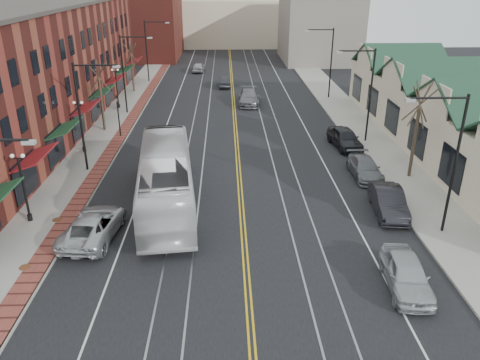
{
  "coord_description": "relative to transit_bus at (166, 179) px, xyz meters",
  "views": [
    {
      "loc": [
        -0.95,
        -17.19,
        13.75
      ],
      "look_at": [
        -0.1,
        9.41,
        2.0
      ],
      "focal_mm": 35.0,
      "sensor_mm": 36.0,
      "label": 1
    }
  ],
  "objects": [
    {
      "name": "backdrop_right",
      "position": [
        19.78,
        54.9,
        3.64
      ],
      "size": [
        12.0,
        16.0,
        11.0
      ],
      "primitive_type": "cube",
      "color": "slate",
      "rests_on": "ground"
    },
    {
      "name": "sidewalk_right",
      "position": [
        16.78,
        9.9,
        -1.79
      ],
      "size": [
        4.0,
        120.0,
        0.15
      ],
      "primitive_type": "cube",
      "color": "gray",
      "rests_on": "ground"
    },
    {
      "name": "distant_car_left",
      "position": [
        3.78,
        34.51,
        -1.16
      ],
      "size": [
        1.49,
        4.25,
        1.4
      ],
      "primitive_type": "imported",
      "rotation": [
        0.0,
        0.0,
        3.14
      ],
      "color": "#212327",
      "rests_on": "ground"
    },
    {
      "name": "parked_car_b",
      "position": [
        13.9,
        -1.58,
        -1.07
      ],
      "size": [
        2.15,
        4.98,
        1.59
      ],
      "primitive_type": "imported",
      "rotation": [
        0.0,
        0.0,
        -0.1
      ],
      "color": "black",
      "rests_on": "ground"
    },
    {
      "name": "streetlight_l_2",
      "position": [
        -6.27,
        21.9,
        3.16
      ],
      "size": [
        3.33,
        0.25,
        8.0
      ],
      "color": "black",
      "rests_on": "sidewalk_left"
    },
    {
      "name": "tree_right_mid",
      "position": [
        17.28,
        3.9,
        1.89
      ],
      "size": [
        1.9,
        1.46,
        6.93
      ],
      "color": "#382B21",
      "rests_on": "sidewalk_right"
    },
    {
      "name": "lamppost_l_2",
      "position": [
        -8.02,
        9.9,
        0.34
      ],
      "size": [
        0.84,
        0.28,
        4.27
      ],
      "color": "black",
      "rests_on": "sidewalk_left"
    },
    {
      "name": "traffic_signal",
      "position": [
        -5.82,
        13.9,
        0.49
      ],
      "size": [
        0.18,
        0.15,
        3.8
      ],
      "color": "black",
      "rests_on": "sidewalk_left"
    },
    {
      "name": "manhole_mid",
      "position": [
        -6.42,
        -7.1,
        -1.7
      ],
      "size": [
        0.6,
        0.6,
        0.02
      ],
      "primitive_type": "cylinder",
      "color": "#592D19",
      "rests_on": "sidewalk_left"
    },
    {
      "name": "parked_car_a",
      "position": [
        12.28,
        -9.16,
        -1.09
      ],
      "size": [
        2.23,
        4.7,
        1.55
      ],
      "primitive_type": "imported",
      "rotation": [
        0.0,
        0.0,
        -0.09
      ],
      "color": "#B1B4B9",
      "rests_on": "ground"
    },
    {
      "name": "building_left",
      "position": [
        -14.22,
        16.9,
        3.64
      ],
      "size": [
        10.0,
        50.0,
        11.0
      ],
      "primitive_type": "cube",
      "color": "maroon",
      "rests_on": "ground"
    },
    {
      "name": "backdrop_mid",
      "position": [
        4.78,
        74.9,
        2.64
      ],
      "size": [
        22.0,
        14.0,
        9.0
      ],
      "primitive_type": "cube",
      "color": "beige",
      "rests_on": "ground"
    },
    {
      "name": "building_right",
      "position": [
        22.78,
        9.9,
        0.44
      ],
      "size": [
        8.0,
        36.0,
        4.6
      ],
      "primitive_type": "cube",
      "color": "beige",
      "rests_on": "ground"
    },
    {
      "name": "streetlight_l_1",
      "position": [
        -6.27,
        5.9,
        3.16
      ],
      "size": [
        3.33,
        0.25,
        8.0
      ],
      "color": "black",
      "rests_on": "sidewalk_left"
    },
    {
      "name": "ground",
      "position": [
        4.78,
        -10.1,
        -1.86
      ],
      "size": [
        160.0,
        160.0,
        0.0
      ],
      "primitive_type": "plane",
      "color": "black",
      "rests_on": "ground"
    },
    {
      "name": "streetlight_r_2",
      "position": [
        15.83,
        27.9,
        3.16
      ],
      "size": [
        3.33,
        0.25,
        8.0
      ],
      "color": "black",
      "rests_on": "sidewalk_right"
    },
    {
      "name": "tree_left_far",
      "position": [
        -7.72,
        31.9,
        1.41
      ],
      "size": [
        1.66,
        1.28,
        6.02
      ],
      "color": "#382B21",
      "rests_on": "sidewalk_left"
    },
    {
      "name": "manhole_far",
      "position": [
        -6.42,
        -2.1,
        -1.7
      ],
      "size": [
        0.6,
        0.6,
        0.02
      ],
      "primitive_type": "cylinder",
      "color": "#592D19",
      "rests_on": "sidewalk_left"
    },
    {
      "name": "sidewalk_left",
      "position": [
        -7.22,
        9.9,
        -1.79
      ],
      "size": [
        4.0,
        120.0,
        0.15
      ],
      "primitive_type": "cube",
      "color": "gray",
      "rests_on": "ground"
    },
    {
      "name": "transit_bus",
      "position": [
        0.0,
        0.0,
        0.0
      ],
      "size": [
        4.59,
        13.63,
        3.72
      ],
      "primitive_type": "imported",
      "rotation": [
        0.0,
        0.0,
        3.25
      ],
      "color": "white",
      "rests_on": "ground"
    },
    {
      "name": "parked_suv",
      "position": [
        -3.7,
        -4.0,
        -1.09
      ],
      "size": [
        3.15,
        5.83,
        1.55
      ],
      "primitive_type": "imported",
      "rotation": [
        0.0,
        0.0,
        3.04
      ],
      "color": "#B8BCC0",
      "rests_on": "ground"
    },
    {
      "name": "streetlight_r_1",
      "position": [
        15.83,
        11.9,
        3.16
      ],
      "size": [
        3.33,
        0.25,
        8.0
      ],
      "color": "black",
      "rests_on": "sidewalk_right"
    },
    {
      "name": "streetlight_l_3",
      "position": [
        -6.27,
        37.9,
        3.16
      ],
      "size": [
        3.33,
        0.25,
        8.0
      ],
      "color": "black",
      "rests_on": "sidewalk_left"
    },
    {
      "name": "distant_car_right",
      "position": [
        6.53,
        25.44,
        -1.05
      ],
      "size": [
        2.49,
        5.67,
        1.62
      ],
      "primitive_type": "imported",
      "rotation": [
        0.0,
        0.0,
        -0.04
      ],
      "color": "slate",
      "rests_on": "ground"
    },
    {
      "name": "parked_car_d",
      "position": [
        14.08,
        10.61,
        -1.03
      ],
      "size": [
        2.57,
        5.1,
        1.67
      ],
      "primitive_type": "imported",
      "rotation": [
        0.0,
        0.0,
        0.13
      ],
      "color": "black",
      "rests_on": "ground"
    },
    {
      "name": "distant_car_far",
      "position": [
        -0.18,
        45.19,
        -1.14
      ],
      "size": [
        1.99,
        4.34,
        1.44
      ],
      "primitive_type": "imported",
      "rotation": [
        0.0,
        0.0,
        3.07
      ],
      "color": "#9B9DA2",
      "rests_on": "ground"
    },
    {
      "name": "parked_car_c",
      "position": [
        14.03,
        4.19,
        -1.18
      ],
      "size": [
        1.94,
        4.73,
        1.37
      ],
      "primitive_type": "imported",
      "rotation": [
        0.0,
        0.0,
        0.01
      ],
      "color": "slate",
      "rests_on": "ground"
    },
    {
      "name": "tree_left_near",
      "position": [
        -7.72,
        15.9,
        1.65
      ],
      "size": [
        1.78,
        1.37,
        6.48
      ],
      "color": "#382B21",
      "rests_on": "sidewalk_left"
    },
    {
      "name": "lamppost_l_1",
      "position": [
        -8.02,
        -2.1,
        0.34
      ],
      "size": [
        0.84,
        0.28,
        4.27
      ],
      "color": "black",
      "rests_on": "sidewalk_left"
    },
    {
      "name": "streetlight_r_0",
      "position": [
        15.83,
        -4.1,
        3.16
      ],
      "size": [
        3.33,
        0.25,
        8.0
      ],
      "color": "black",
      "rests_on": "sidewalk_right"
    },
    {
      "name": "backdrop_left",
      "position": [
        -11.22,
        59.9,
        5.14
      ],
      "size": [
        14.0,
        18.0,
        14.0
      ],
      "primitive_type": "cube",
      "color": "maroon",
      "rests_on": "ground"
    },
    {
      "name": "lamppost_l_3",
      "position": [
        -8.02,
        23.9,
        0.34
      ],
      "size": [
        0.84,
        0.28,
        4.27
      ],
      "color": "black",
      "rests_on": "sidewalk_left"
    }
  ]
}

